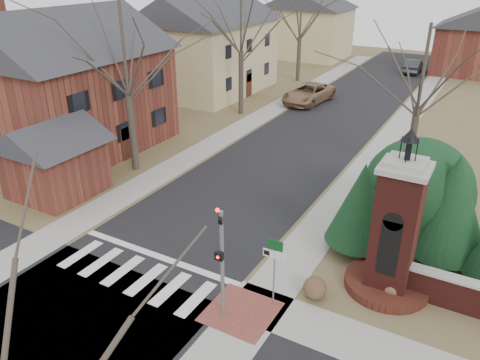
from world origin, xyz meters
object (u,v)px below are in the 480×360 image
Objects in this scene: traffic_signal_pole at (222,254)px; pickup_truck at (309,93)px; distant_car at (413,66)px; brick_gate_monument at (394,240)px; sign_post at (274,260)px.

traffic_signal_pole is 28.31m from pickup_truck.
traffic_signal_pole reaches higher than distant_car.
brick_gate_monument is 1.44× the size of distant_car.
sign_post is 0.46× the size of pickup_truck.
brick_gate_monument reaches higher than distant_car.
traffic_signal_pole is 44.37m from distant_car.
brick_gate_monument is (3.41, 3.01, 0.22)m from sign_post.
brick_gate_monument is 25.95m from pickup_truck.
sign_post reaches higher than distant_car.
pickup_truck is at bearing 105.82° from traffic_signal_pole.
traffic_signal_pole is at bearing -132.43° from sign_post.
traffic_signal_pole is at bearing -136.76° from brick_gate_monument.
brick_gate_monument is (4.70, 4.42, -0.42)m from traffic_signal_pole.
distant_car is at bearing 78.76° from pickup_truck.
pickup_truck is at bearing 118.58° from brick_gate_monument.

